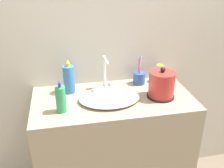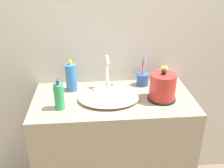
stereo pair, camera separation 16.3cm
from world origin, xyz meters
name	(u,v)px [view 2 (the right image)]	position (x,y,z in m)	size (l,w,h in m)	color
wall_back	(110,21)	(0.00, 0.53, 1.30)	(6.00, 0.04, 2.60)	beige
vanity_counter	(113,151)	(0.00, 0.26, 0.43)	(1.03, 0.51, 0.86)	gray
sink_basin	(109,97)	(-0.03, 0.24, 0.89)	(0.39, 0.29, 0.04)	silver
faucet	(108,71)	(-0.02, 0.40, 0.99)	(0.06, 0.15, 0.23)	silver
electric_kettle	(162,88)	(0.30, 0.21, 0.95)	(0.18, 0.18, 0.21)	black
toothbrush_cup	(143,79)	(0.22, 0.43, 0.91)	(0.08, 0.08, 0.20)	#2D519E
lotion_bottle	(59,96)	(-0.33, 0.16, 0.95)	(0.06, 0.06, 0.19)	#2D9956
shampoo_bottle	(71,77)	(-0.27, 0.39, 0.96)	(0.07, 0.07, 0.23)	#3370B7
mouthwash_bottle	(164,76)	(0.37, 0.44, 0.92)	(0.06, 0.06, 0.13)	#EAA8C6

